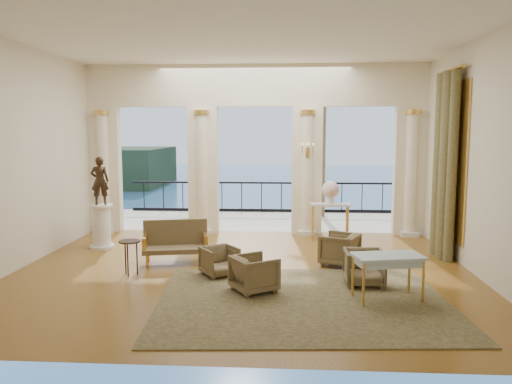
# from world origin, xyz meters

# --- Properties ---
(floor) EXTENTS (9.00, 9.00, 0.00)m
(floor) POSITION_xyz_m (0.00, 0.00, 0.00)
(floor) COLOR #513311
(floor) RESTS_ON ground
(room_walls) EXTENTS (9.00, 9.00, 9.00)m
(room_walls) POSITION_xyz_m (0.00, -1.12, 2.88)
(room_walls) COLOR beige
(room_walls) RESTS_ON ground
(arcade) EXTENTS (9.00, 0.56, 4.50)m
(arcade) POSITION_xyz_m (-0.00, 3.82, 2.58)
(arcade) COLOR beige
(arcade) RESTS_ON ground
(terrace) EXTENTS (10.00, 3.60, 0.10)m
(terrace) POSITION_xyz_m (0.00, 5.80, -0.05)
(terrace) COLOR #BAB199
(terrace) RESTS_ON ground
(balustrade) EXTENTS (9.00, 0.06, 1.03)m
(balustrade) POSITION_xyz_m (0.00, 7.40, 0.41)
(balustrade) COLOR black
(balustrade) RESTS_ON terrace
(palm_tree) EXTENTS (2.00, 2.00, 4.50)m
(palm_tree) POSITION_xyz_m (2.00, 6.60, 4.09)
(palm_tree) COLOR #4C3823
(palm_tree) RESTS_ON terrace
(headland) EXTENTS (22.00, 18.00, 6.00)m
(headland) POSITION_xyz_m (-30.00, 70.00, -3.00)
(headland) COLOR black
(headland) RESTS_ON sea
(sea) EXTENTS (160.00, 160.00, 0.00)m
(sea) POSITION_xyz_m (0.00, 60.00, -6.00)
(sea) COLOR #255091
(sea) RESTS_ON ground
(curtain) EXTENTS (0.33, 1.40, 4.09)m
(curtain) POSITION_xyz_m (4.28, 1.50, 2.02)
(curtain) COLOR #4E4829
(curtain) RESTS_ON ground
(window_frame) EXTENTS (0.04, 1.60, 3.40)m
(window_frame) POSITION_xyz_m (4.47, 1.50, 2.10)
(window_frame) COLOR gold
(window_frame) RESTS_ON room_walls
(wall_sconce) EXTENTS (0.30, 0.11, 0.33)m
(wall_sconce) POSITION_xyz_m (1.40, 3.51, 2.23)
(wall_sconce) COLOR gold
(wall_sconce) RESTS_ON arcade
(rug) EXTENTS (4.94, 3.98, 0.02)m
(rug) POSITION_xyz_m (1.14, -1.65, 0.01)
(rug) COLOR #353819
(rug) RESTS_ON ground
(armchair_a) EXTENTS (0.83, 0.82, 0.63)m
(armchair_a) POSITION_xyz_m (-0.41, -0.28, 0.31)
(armchair_a) COLOR #453321
(armchair_a) RESTS_ON ground
(armchair_b) EXTENTS (0.69, 0.65, 0.71)m
(armchair_b) POSITION_xyz_m (2.27, -0.71, 0.35)
(armchair_b) COLOR #453321
(armchair_b) RESTS_ON ground
(armchair_c) EXTENTS (0.90, 0.92, 0.73)m
(armchair_c) POSITION_xyz_m (1.96, 0.63, 0.37)
(armchair_c) COLOR #453321
(armchair_c) RESTS_ON ground
(armchair_d) EXTENTS (0.90, 0.91, 0.70)m
(armchair_d) POSITION_xyz_m (0.32, -1.20, 0.35)
(armchair_d) COLOR #453321
(armchair_d) RESTS_ON ground
(settee) EXTENTS (1.43, 0.83, 0.89)m
(settee) POSITION_xyz_m (-1.47, 0.64, 0.44)
(settee) COLOR #453321
(settee) RESTS_ON ground
(game_table) EXTENTS (1.20, 0.82, 0.76)m
(game_table) POSITION_xyz_m (2.52, -1.48, 0.68)
(game_table) COLOR #ACD0DE
(game_table) RESTS_ON ground
(pedestal) EXTENTS (0.57, 0.57, 1.04)m
(pedestal) POSITION_xyz_m (-3.50, 1.80, 0.50)
(pedestal) COLOR silver
(pedestal) RESTS_ON ground
(statue) EXTENTS (0.46, 0.35, 1.12)m
(statue) POSITION_xyz_m (-3.50, 1.80, 1.61)
(statue) COLOR #2F2015
(statue) RESTS_ON pedestal
(console_table) EXTENTS (0.99, 0.39, 0.94)m
(console_table) POSITION_xyz_m (1.97, 3.05, 0.78)
(console_table) COLOR silver
(console_table) RESTS_ON ground
(urn) EXTENTS (0.43, 0.43, 0.57)m
(urn) POSITION_xyz_m (1.97, 3.05, 1.26)
(urn) COLOR white
(urn) RESTS_ON console_table
(side_table) EXTENTS (0.42, 0.42, 0.68)m
(side_table) POSITION_xyz_m (-2.14, -0.34, 0.58)
(side_table) COLOR black
(side_table) RESTS_ON ground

